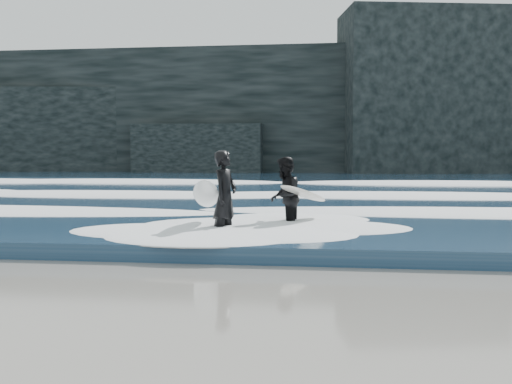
% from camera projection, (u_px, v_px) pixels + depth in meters
% --- Properties ---
extents(ground, '(120.00, 120.00, 0.00)m').
position_uv_depth(ground, '(73.00, 307.00, 7.60)').
color(ground, '#866046').
rests_on(ground, ground).
extents(sea, '(90.00, 52.00, 0.30)m').
position_uv_depth(sea, '(288.00, 182.00, 36.26)').
color(sea, navy).
rests_on(sea, ground).
extents(headland, '(70.00, 9.00, 10.00)m').
position_uv_depth(headland, '(306.00, 114.00, 52.77)').
color(headland, black).
rests_on(headland, ground).
extents(foam_near, '(60.00, 3.20, 0.20)m').
position_uv_depth(foam_near, '(219.00, 208.00, 16.48)').
color(foam_near, white).
rests_on(foam_near, sea).
extents(foam_mid, '(60.00, 4.00, 0.24)m').
position_uv_depth(foam_mid, '(256.00, 191.00, 23.39)').
color(foam_mid, white).
rests_on(foam_mid, sea).
extents(foam_far, '(60.00, 4.80, 0.30)m').
position_uv_depth(foam_far, '(281.00, 180.00, 32.29)').
color(foam_far, white).
rests_on(foam_far, sea).
extents(surfer_left, '(1.14, 1.94, 1.87)m').
position_uv_depth(surfer_left, '(222.00, 196.00, 12.95)').
color(surfer_left, black).
rests_on(surfer_left, ground).
extents(surfer_right, '(1.39, 1.97, 1.74)m').
position_uv_depth(surfer_right, '(286.00, 196.00, 14.01)').
color(surfer_right, black).
rests_on(surfer_right, ground).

